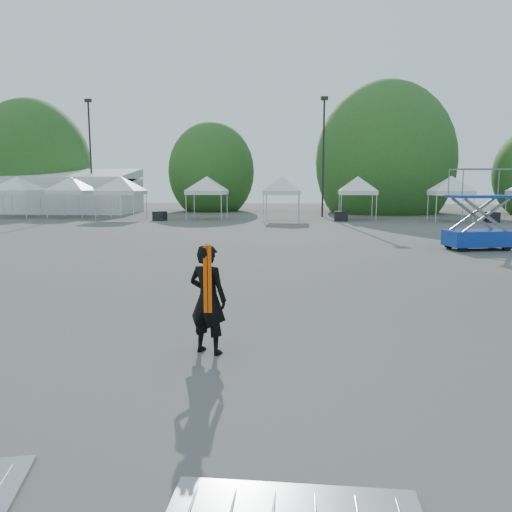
# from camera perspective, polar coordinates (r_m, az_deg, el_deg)

# --- Properties ---
(ground) EXTENTS (120.00, 120.00, 0.00)m
(ground) POSITION_cam_1_polar(r_m,az_deg,el_deg) (10.92, -4.41, -6.54)
(ground) COLOR #474442
(ground) RESTS_ON ground
(marquee) EXTENTS (15.00, 6.25, 4.23)m
(marquee) POSITION_cam_1_polar(r_m,az_deg,el_deg) (51.31, -21.84, 6.80)
(marquee) COLOR white
(marquee) RESTS_ON ground
(light_pole_west) EXTENTS (0.60, 0.25, 10.30)m
(light_pole_west) POSITION_cam_1_polar(r_m,az_deg,el_deg) (48.74, -18.41, 11.40)
(light_pole_west) COLOR black
(light_pole_west) RESTS_ON ground
(light_pole_east) EXTENTS (0.60, 0.25, 9.80)m
(light_pole_east) POSITION_cam_1_polar(r_m,az_deg,el_deg) (42.47, 7.71, 11.92)
(light_pole_east) COLOR black
(light_pole_east) RESTS_ON ground
(tree_far_w) EXTENTS (4.80, 4.80, 7.30)m
(tree_far_w) POSITION_cam_1_polar(r_m,az_deg,el_deg) (55.89, -24.21, 9.38)
(tree_far_w) COLOR #382314
(tree_far_w) RESTS_ON ground
(tree_mid_w) EXTENTS (4.16, 4.16, 6.33)m
(tree_mid_w) POSITION_cam_1_polar(r_m,az_deg,el_deg) (51.36, -5.10, 9.55)
(tree_mid_w) COLOR #382314
(tree_mid_w) RESTS_ON ground
(tree_mid_e) EXTENTS (5.12, 5.12, 7.79)m
(tree_mid_e) POSITION_cam_1_polar(r_m,az_deg,el_deg) (49.91, 14.50, 10.41)
(tree_mid_e) COLOR #382314
(tree_mid_e) RESTS_ON ground
(tent_a) EXTENTS (4.73, 4.73, 3.88)m
(tent_a) POSITION_cam_1_polar(r_m,az_deg,el_deg) (45.88, -25.65, 7.84)
(tent_a) COLOR silver
(tent_a) RESTS_ON ground
(tent_b) EXTENTS (4.39, 4.39, 3.88)m
(tent_b) POSITION_cam_1_polar(r_m,az_deg,el_deg) (43.78, -20.35, 8.15)
(tent_b) COLOR silver
(tent_b) RESTS_ON ground
(tent_c) EXTENTS (4.48, 4.48, 3.88)m
(tent_c) POSITION_cam_1_polar(r_m,az_deg,el_deg) (40.15, -15.21, 8.41)
(tent_c) COLOR silver
(tent_c) RESTS_ON ground
(tent_d) EXTENTS (4.10, 4.10, 3.88)m
(tent_d) POSITION_cam_1_polar(r_m,az_deg,el_deg) (39.22, -5.64, 8.66)
(tent_d) COLOR silver
(tent_d) RESTS_ON ground
(tent_e) EXTENTS (3.88, 3.88, 3.88)m
(tent_e) POSITION_cam_1_polar(r_m,az_deg,el_deg) (37.73, 2.99, 8.70)
(tent_e) COLOR silver
(tent_e) RESTS_ON ground
(tent_f) EXTENTS (3.94, 3.94, 3.88)m
(tent_f) POSITION_cam_1_polar(r_m,az_deg,el_deg) (39.22, 11.56, 8.53)
(tent_f) COLOR silver
(tent_f) RESTS_ON ground
(tent_g) EXTENTS (3.91, 3.91, 3.88)m
(tent_g) POSITION_cam_1_polar(r_m,az_deg,el_deg) (39.38, 21.43, 8.13)
(tent_g) COLOR silver
(tent_g) RESTS_ON ground
(man) EXTENTS (0.78, 0.64, 1.83)m
(man) POSITION_cam_1_polar(r_m,az_deg,el_deg) (8.24, -5.53, -4.89)
(man) COLOR black
(man) RESTS_ON ground
(scissor_lift) EXTENTS (2.87, 1.92, 3.39)m
(scissor_lift) POSITION_cam_1_polar(r_m,az_deg,el_deg) (23.02, 24.19, 4.89)
(scissor_lift) COLOR #0B3C97
(scissor_lift) RESTS_ON ground
(crate_west) EXTENTS (1.06, 0.93, 0.69)m
(crate_west) POSITION_cam_1_polar(r_m,az_deg,el_deg) (38.42, -10.94, 4.51)
(crate_west) COLOR black
(crate_west) RESTS_ON ground
(crate_mid) EXTENTS (0.98, 0.78, 0.74)m
(crate_mid) POSITION_cam_1_polar(r_m,az_deg,el_deg) (37.68, 9.69, 4.51)
(crate_mid) COLOR black
(crate_mid) RESTS_ON ground
(crate_east) EXTENTS (1.03, 0.86, 0.72)m
(crate_east) POSITION_cam_1_polar(r_m,az_deg,el_deg) (39.89, 25.33, 4.02)
(crate_east) COLOR black
(crate_east) RESTS_ON ground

